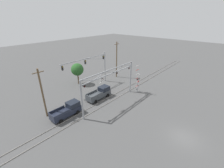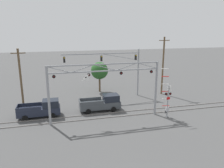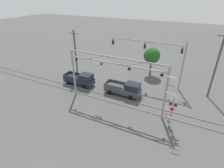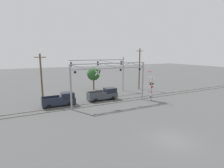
% 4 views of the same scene
% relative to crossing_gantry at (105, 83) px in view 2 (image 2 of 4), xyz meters
% --- Properties ---
extents(rail_track_near, '(80.00, 0.08, 0.10)m').
position_rel_crossing_gantry_xyz_m(rail_track_near, '(0.01, 0.28, -4.60)').
color(rail_track_near, gray).
rests_on(rail_track_near, ground_plane).
extents(rail_track_far, '(80.00, 0.08, 0.10)m').
position_rel_crossing_gantry_xyz_m(rail_track_far, '(0.01, 1.72, -4.60)').
color(rail_track_far, gray).
rests_on(rail_track_far, ground_plane).
extents(crossing_gantry, '(13.61, 0.30, 7.03)m').
position_rel_crossing_gantry_xyz_m(crossing_gantry, '(0.00, 0.00, 0.00)').
color(crossing_gantry, gray).
rests_on(crossing_gantry, ground_plane).
extents(crossing_signal_mast, '(1.55, 0.35, 6.39)m').
position_rel_crossing_gantry_xyz_m(crossing_signal_mast, '(7.70, -1.26, -2.44)').
color(crossing_signal_mast, gray).
rests_on(crossing_signal_mast, ground_plane).
extents(traffic_signal_span, '(12.49, 0.39, 7.80)m').
position_rel_crossing_gantry_xyz_m(traffic_signal_span, '(4.34, 8.51, 0.81)').
color(traffic_signal_span, gray).
rests_on(traffic_signal_span, ground_plane).
extents(pickup_truck_lead, '(5.57, 2.13, 2.16)m').
position_rel_crossing_gantry_xyz_m(pickup_truck_lead, '(0.24, 3.12, -3.63)').
color(pickup_truck_lead, '#3D4247').
rests_on(pickup_truck_lead, ground_plane).
extents(pickup_truck_following, '(5.28, 2.13, 2.16)m').
position_rel_crossing_gantry_xyz_m(pickup_truck_following, '(-7.74, 2.84, -3.63)').
color(pickup_truck_following, '#1E2333').
rests_on(pickup_truck_following, ground_plane).
extents(utility_pole_left, '(1.80, 0.28, 8.55)m').
position_rel_crossing_gantry_xyz_m(utility_pole_left, '(-10.25, 5.36, -0.23)').
color(utility_pole_left, brown).
rests_on(utility_pole_left, ground_plane).
extents(utility_pole_right, '(1.80, 0.28, 9.71)m').
position_rel_crossing_gantry_xyz_m(utility_pole_right, '(11.77, 8.22, 0.35)').
color(utility_pole_right, brown).
rests_on(utility_pole_right, ground_plane).
extents(background_tree_beyond_span, '(3.04, 3.04, 5.32)m').
position_rel_crossing_gantry_xyz_m(background_tree_beyond_span, '(1.70, 12.33, -0.87)').
color(background_tree_beyond_span, brown).
rests_on(background_tree_beyond_span, ground_plane).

